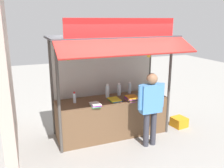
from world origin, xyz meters
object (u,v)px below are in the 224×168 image
at_px(magazine_stack_center, 150,97).
at_px(banana_bunch_rightmost, 149,54).
at_px(magazine_stack_right, 96,105).
at_px(vendor_person, 151,103).
at_px(water_bottle_far_left, 119,90).
at_px(water_bottle_left, 130,88).
at_px(water_bottle_back_left, 107,91).
at_px(water_bottle_front_left, 153,87).
at_px(water_bottle_front_right, 74,98).
at_px(magazine_stack_far_right, 132,98).
at_px(plastic_crate, 179,122).
at_px(magazine_stack_back_right, 115,100).
at_px(banana_bunch_leftmost, 68,57).

relative_size(magazine_stack_center, banana_bunch_rightmost, 0.93).
distance_m(magazine_stack_right, vendor_person, 1.13).
bearing_deg(water_bottle_far_left, water_bottle_left, 10.27).
bearing_deg(water_bottle_back_left, water_bottle_left, 9.12).
bearing_deg(magazine_stack_right, vendor_person, -24.32).
xyz_separation_m(water_bottle_front_left, water_bottle_back_left, (-1.17, 0.05, 0.02)).
bearing_deg(magazine_stack_right, water_bottle_front_right, 132.88).
distance_m(magazine_stack_far_right, plastic_crate, 1.54).
distance_m(water_bottle_back_left, magazine_stack_right, 0.64).
bearing_deg(magazine_stack_center, magazine_stack_back_right, 173.07).
relative_size(magazine_stack_far_right, magazine_stack_right, 1.17).
xyz_separation_m(banana_bunch_rightmost, banana_bunch_leftmost, (-1.66, -0.00, 0.03)).
bearing_deg(banana_bunch_leftmost, water_bottle_front_left, 15.25).
relative_size(magazine_stack_back_right, plastic_crate, 0.97).
bearing_deg(water_bottle_far_left, magazine_stack_right, -145.86).
relative_size(magazine_stack_back_right, magazine_stack_far_right, 1.06).
xyz_separation_m(magazine_stack_back_right, vendor_person, (0.54, -0.62, 0.06)).
relative_size(water_bottle_left, vendor_person, 0.18).
distance_m(magazine_stack_far_right, banana_bunch_leftmost, 1.77).
relative_size(water_bottle_front_right, banana_bunch_rightmost, 0.80).
height_order(magazine_stack_center, banana_bunch_leftmost, banana_bunch_leftmost).
bearing_deg(water_bottle_far_left, banana_bunch_rightmost, -62.34).
relative_size(banana_bunch_rightmost, vendor_person, 0.19).
distance_m(magazine_stack_back_right, plastic_crate, 1.86).
relative_size(water_bottle_left, water_bottle_front_right, 1.15).
distance_m(magazine_stack_back_right, banana_bunch_rightmost, 1.23).
height_order(water_bottle_front_left, vendor_person, vendor_person).
relative_size(magazine_stack_back_right, vendor_person, 0.21).
relative_size(magazine_stack_center, banana_bunch_leftmost, 1.07).
relative_size(water_bottle_front_right, magazine_stack_far_right, 0.79).
distance_m(water_bottle_left, banana_bunch_leftmost, 2.00).
xyz_separation_m(water_bottle_left, banana_bunch_leftmost, (-1.60, -0.74, 0.95)).
relative_size(water_bottle_front_left, magazine_stack_right, 1.07).
xyz_separation_m(water_bottle_far_left, magazine_stack_back_right, (-0.26, -0.35, -0.11)).
distance_m(magazine_stack_center, magazine_stack_right, 1.32).
bearing_deg(vendor_person, water_bottle_front_left, 57.84).
relative_size(water_bottle_front_left, water_bottle_front_right, 1.16).
height_order(magazine_stack_back_right, magazine_stack_center, magazine_stack_back_right).
bearing_deg(water_bottle_left, banana_bunch_rightmost, -85.36).
xyz_separation_m(banana_bunch_leftmost, plastic_crate, (2.74, 0.24, -1.81)).
height_order(water_bottle_back_left, banana_bunch_rightmost, banana_bunch_rightmost).
distance_m(water_bottle_back_left, magazine_stack_center, 0.98).
distance_m(water_bottle_front_right, water_bottle_back_left, 0.79).
relative_size(water_bottle_left, plastic_crate, 0.83).
relative_size(banana_bunch_rightmost, plastic_crate, 0.91).
bearing_deg(magazine_stack_back_right, magazine_stack_far_right, -15.28).
bearing_deg(water_bottle_front_right, banana_bunch_leftmost, -110.56).
relative_size(banana_bunch_leftmost, vendor_person, 0.17).
bearing_deg(magazine_stack_far_right, water_bottle_front_right, 164.92).
height_order(water_bottle_far_left, magazine_stack_back_right, water_bottle_far_left).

